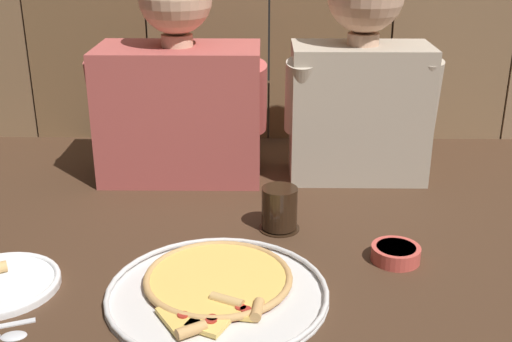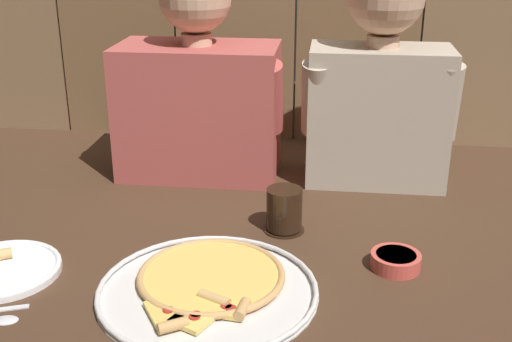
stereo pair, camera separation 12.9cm
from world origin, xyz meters
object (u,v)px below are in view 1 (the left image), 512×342
at_px(pizza_tray, 218,288).
at_px(dipping_bowl, 396,253).
at_px(diner_right, 361,73).
at_px(diner_left, 179,85).
at_px(drinking_glass, 279,209).

height_order(pizza_tray, dipping_bowl, dipping_bowl).
height_order(dipping_bowl, diner_right, diner_right).
distance_m(dipping_bowl, diner_right, 0.54).
height_order(diner_left, diner_right, diner_right).
bearing_deg(dipping_bowl, pizza_tray, -160.71).
bearing_deg(drinking_glass, diner_left, 128.03).
height_order(drinking_glass, diner_left, diner_left).
bearing_deg(diner_right, diner_left, -179.99).
xyz_separation_m(pizza_tray, dipping_bowl, (0.36, 0.12, 0.01)).
height_order(drinking_glass, dipping_bowl, drinking_glass).
height_order(pizza_tray, diner_left, diner_left).
height_order(dipping_bowl, diner_left, diner_left).
relative_size(pizza_tray, dipping_bowl, 4.13).
relative_size(pizza_tray, diner_left, 0.73).
bearing_deg(diner_right, pizza_tray, -119.45).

